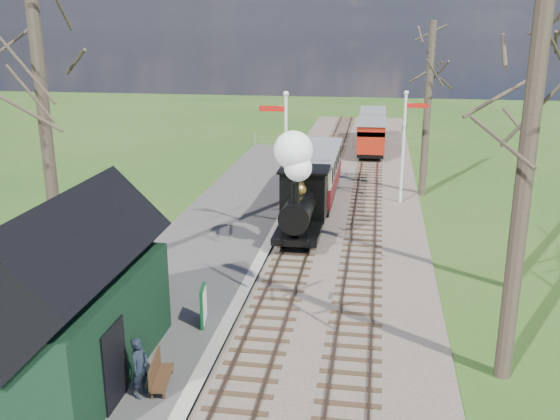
{
  "coord_description": "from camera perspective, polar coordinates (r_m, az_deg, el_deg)",
  "views": [
    {
      "loc": [
        3.01,
        -9.07,
        8.8
      ],
      "look_at": [
        -0.74,
        14.71,
        1.6
      ],
      "focal_mm": 40.0,
      "sensor_mm": 36.0,
      "label": 1
    }
  ],
  "objects": [
    {
      "name": "track_far",
      "position": [
        32.27,
        7.9,
        0.85
      ],
      "size": [
        1.6,
        60.0,
        0.15
      ],
      "color": "brown",
      "rests_on": "ground"
    },
    {
      "name": "sign_board",
      "position": [
        18.79,
        -7.01,
        -8.66
      ],
      "size": [
        0.22,
        0.83,
        1.21
      ],
      "color": "#0F4922",
      "rests_on": "platform"
    },
    {
      "name": "bare_trees",
      "position": [
        19.58,
        3.91,
        6.04
      ],
      "size": [
        15.51,
        22.39,
        12.0
      ],
      "color": "#382D23",
      "rests_on": "ground"
    },
    {
      "name": "track_near",
      "position": [
        32.41,
        3.3,
        1.05
      ],
      "size": [
        1.6,
        60.0,
        0.15
      ],
      "color": "brown",
      "rests_on": "ground"
    },
    {
      "name": "ballast_bed",
      "position": [
        32.32,
        5.6,
        0.87
      ],
      "size": [
        8.0,
        60.0,
        0.1
      ],
      "primitive_type": "cube",
      "color": "brown",
      "rests_on": "ground"
    },
    {
      "name": "station_shed",
      "position": [
        16.34,
        -18.68,
        -7.86
      ],
      "size": [
        3.25,
        6.3,
        4.78
      ],
      "color": "black",
      "rests_on": "platform"
    },
    {
      "name": "coping_strip",
      "position": [
        25.01,
        -1.3,
        -3.7
      ],
      "size": [
        0.4,
        44.0,
        0.21
      ],
      "primitive_type": "cube",
      "color": "#B2AD9E",
      "rests_on": "ground"
    },
    {
      "name": "distant_hills",
      "position": [
        77.6,
        7.31,
        -2.28
      ],
      "size": [
        114.4,
        48.0,
        22.02
      ],
      "color": "#385B23",
      "rests_on": "ground"
    },
    {
      "name": "semaphore_far",
      "position": [
        31.57,
        11.37,
        6.39
      ],
      "size": [
        1.22,
        0.24,
        5.72
      ],
      "color": "silver",
      "rests_on": "ground"
    },
    {
      "name": "platform",
      "position": [
        25.5,
        -6.4,
        -3.4
      ],
      "size": [
        5.0,
        44.0,
        0.2
      ],
      "primitive_type": "cube",
      "color": "#474442",
      "rests_on": "ground"
    },
    {
      "name": "red_carriage_a",
      "position": [
        43.27,
        8.35,
        6.64
      ],
      "size": [
        1.92,
        4.76,
        2.02
      ],
      "color": "black",
      "rests_on": "ground"
    },
    {
      "name": "bench",
      "position": [
        16.15,
        -11.09,
        -14.4
      ],
      "size": [
        0.58,
        1.37,
        0.76
      ],
      "color": "#4A301A",
      "rests_on": "platform"
    },
    {
      "name": "coach",
      "position": [
        31.51,
        3.25,
        3.42
      ],
      "size": [
        2.23,
        7.63,
        2.34
      ],
      "color": "black",
      "rests_on": "ground"
    },
    {
      "name": "person",
      "position": [
        15.67,
        -12.71,
        -13.86
      ],
      "size": [
        0.48,
        0.62,
        1.51
      ],
      "primitive_type": "imported",
      "rotation": [
        0.0,
        0.0,
        1.33
      ],
      "color": "#1A222F",
      "rests_on": "platform"
    },
    {
      "name": "semaphore_near",
      "position": [
        25.88,
        0.38,
        5.11
      ],
      "size": [
        1.22,
        0.24,
        6.22
      ],
      "color": "silver",
      "rests_on": "ground"
    },
    {
      "name": "red_carriage_b",
      "position": [
        48.7,
        8.46,
        7.75
      ],
      "size": [
        1.92,
        4.76,
        2.02
      ],
      "color": "black",
      "rests_on": "ground"
    },
    {
      "name": "locomotive",
      "position": [
        25.52,
        1.85,
        1.63
      ],
      "size": [
        1.91,
        4.45,
        4.77
      ],
      "color": "black",
      "rests_on": "ground"
    },
    {
      "name": "fence_line",
      "position": [
        45.9,
        5.47,
        6.22
      ],
      "size": [
        12.6,
        0.08,
        1.0
      ],
      "color": "slate",
      "rests_on": "ground"
    }
  ]
}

